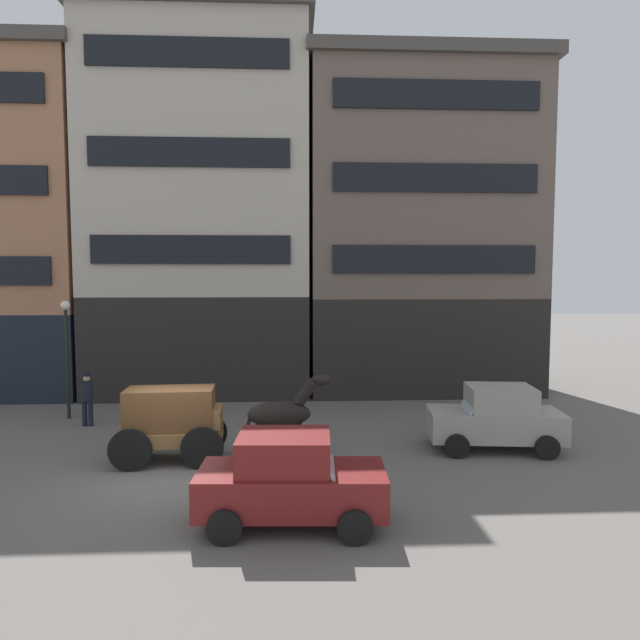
{
  "coord_description": "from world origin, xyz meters",
  "views": [
    {
      "loc": [
        3.04,
        -13.8,
        4.9
      ],
      "look_at": [
        3.83,
        2.19,
        3.69
      ],
      "focal_mm": 31.14,
      "sensor_mm": 36.0,
      "label": 1
    }
  ],
  "objects_px": {
    "draft_horse": "(283,413)",
    "sedan_dark": "(290,480)",
    "streetlamp_curbside": "(67,342)",
    "pedestrian_officer": "(87,397)",
    "cargo_wagon": "(172,419)",
    "sedan_light": "(496,418)"
  },
  "relations": [
    {
      "from": "draft_horse",
      "to": "pedestrian_officer",
      "type": "height_order",
      "value": "draft_horse"
    },
    {
      "from": "sedan_light",
      "to": "streetlamp_curbside",
      "type": "relative_size",
      "value": 0.93
    },
    {
      "from": "sedan_dark",
      "to": "pedestrian_officer",
      "type": "bearing_deg",
      "value": 131.15
    },
    {
      "from": "streetlamp_curbside",
      "to": "draft_horse",
      "type": "bearing_deg",
      "value": -32.36
    },
    {
      "from": "draft_horse",
      "to": "pedestrian_officer",
      "type": "relative_size",
      "value": 1.31
    },
    {
      "from": "draft_horse",
      "to": "sedan_light",
      "type": "distance_m",
      "value": 6.09
    },
    {
      "from": "sedan_dark",
      "to": "sedan_light",
      "type": "relative_size",
      "value": 0.98
    },
    {
      "from": "draft_horse",
      "to": "sedan_dark",
      "type": "xyz_separation_m",
      "value": [
        0.21,
        -3.99,
        -0.36
      ]
    },
    {
      "from": "streetlamp_curbside",
      "to": "pedestrian_officer",
      "type": "bearing_deg",
      "value": -46.07
    },
    {
      "from": "sedan_dark",
      "to": "sedan_light",
      "type": "xyz_separation_m",
      "value": [
        5.85,
        4.58,
        0.0
      ]
    },
    {
      "from": "pedestrian_officer",
      "to": "draft_horse",
      "type": "bearing_deg",
      "value": -29.66
    },
    {
      "from": "sedan_dark",
      "to": "pedestrian_officer",
      "type": "xyz_separation_m",
      "value": [
        -6.74,
        7.71,
        0.07
      ]
    },
    {
      "from": "cargo_wagon",
      "to": "pedestrian_officer",
      "type": "distance_m",
      "value": 5.17
    },
    {
      "from": "cargo_wagon",
      "to": "sedan_dark",
      "type": "relative_size",
      "value": 0.79
    },
    {
      "from": "draft_horse",
      "to": "sedan_dark",
      "type": "height_order",
      "value": "draft_horse"
    },
    {
      "from": "sedan_light",
      "to": "pedestrian_officer",
      "type": "relative_size",
      "value": 2.14
    },
    {
      "from": "cargo_wagon",
      "to": "sedan_light",
      "type": "height_order",
      "value": "cargo_wagon"
    },
    {
      "from": "cargo_wagon",
      "to": "streetlamp_curbside",
      "type": "bearing_deg",
      "value": 133.91
    },
    {
      "from": "cargo_wagon",
      "to": "pedestrian_officer",
      "type": "xyz_separation_m",
      "value": [
        -3.58,
        3.72,
        -0.17
      ]
    },
    {
      "from": "cargo_wagon",
      "to": "pedestrian_officer",
      "type": "relative_size",
      "value": 1.66
    },
    {
      "from": "cargo_wagon",
      "to": "draft_horse",
      "type": "xyz_separation_m",
      "value": [
        2.95,
        0.0,
        0.12
      ]
    },
    {
      "from": "sedan_dark",
      "to": "cargo_wagon",
      "type": "bearing_deg",
      "value": 128.36
    }
  ]
}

